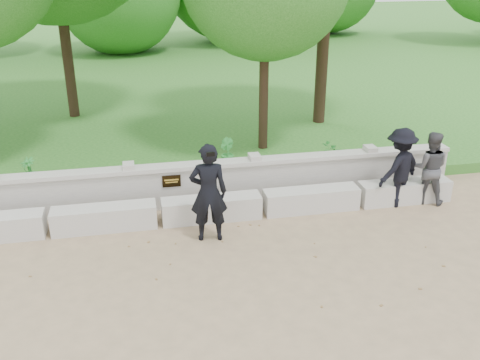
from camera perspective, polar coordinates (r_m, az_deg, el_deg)
The scene contains 10 objects.
ground at distance 8.64m, azimuth -7.75°, elevation -10.37°, with size 80.00×80.00×0.00m, color #A08662.
lawn at distance 21.73m, azimuth -10.62°, elevation 10.35°, with size 40.00×22.00×0.25m, color #225D1C.
concrete_bench at distance 10.18m, azimuth -8.63°, elevation -3.51°, with size 11.90×0.45×0.45m.
parapet_wall at distance 10.72m, azimuth -8.94°, elevation -0.73°, with size 12.50×0.35×0.90m.
man_main at distance 9.28m, azimuth -3.38°, elevation -1.37°, with size 0.69×0.62×1.80m.
visitor_left at distance 11.41m, azimuth 19.54°, elevation 1.25°, with size 0.91×0.84×1.51m.
visitor_mid at distance 11.08m, azimuth 16.66°, elevation 1.29°, with size 1.20×1.00×1.62m.
shrub_b at distance 12.08m, azimuth -1.44°, elevation 2.92°, with size 0.37×0.30×0.67m, color #2E8735.
shrub_c at distance 12.41m, azimuth 9.86°, elevation 2.76°, with size 0.47×0.40×0.52m, color #2E8735.
shrub_d at distance 11.98m, azimuth -21.61°, elevation 0.88°, with size 0.33×0.30×0.59m, color #2E8735.
Camera 1 is at (-0.30, -7.24, 4.71)m, focal length 40.00 mm.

